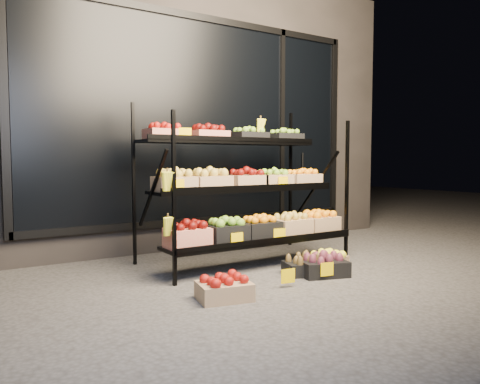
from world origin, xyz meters
TOP-DOWN VIEW (x-y plane):
  - ground at (0.00, 0.00)m, footprint 24.00×24.00m
  - building at (0.00, 2.59)m, footprint 6.00×2.08m
  - display_rack at (-0.01, 0.60)m, footprint 2.18×1.02m
  - tag_floor_a at (-0.25, -0.40)m, footprint 0.13×0.01m
  - tag_floor_b at (0.20, -0.40)m, footprint 0.13×0.01m
  - floor_crate_left at (-0.88, -0.40)m, footprint 0.45×0.37m
  - floor_crate_midleft at (0.16, -0.13)m, footprint 0.41×0.35m
  - floor_crate_midright at (0.53, -0.07)m, footprint 0.40×0.32m
  - floor_crate_right at (0.28, -0.26)m, footprint 0.50×0.42m

SIDE VIEW (x-z plane):
  - ground at x=0.00m, z-range 0.00..0.00m
  - tag_floor_a at x=-0.25m, z-range 0.00..0.12m
  - tag_floor_b at x=0.20m, z-range 0.00..0.12m
  - floor_crate_midleft at x=0.16m, z-range -0.01..0.18m
  - floor_crate_midright at x=0.53m, z-range -0.01..0.18m
  - floor_crate_left at x=-0.88m, z-range -0.01..0.20m
  - floor_crate_right at x=0.28m, z-range -0.01..0.20m
  - display_rack at x=-0.01m, z-range -0.04..1.62m
  - building at x=0.00m, z-range 0.00..3.50m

